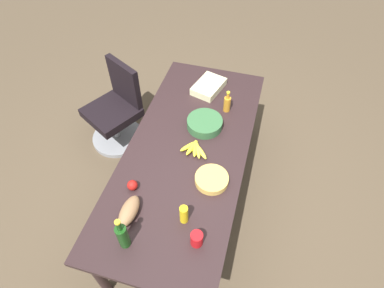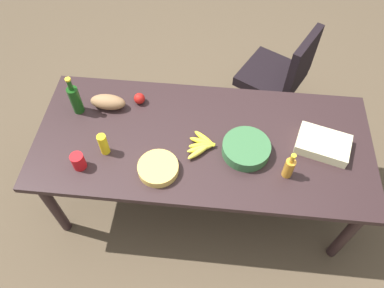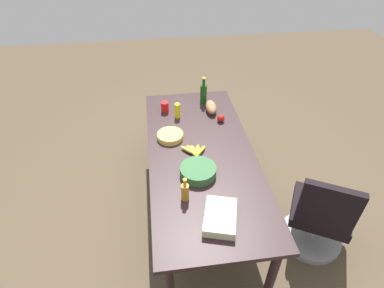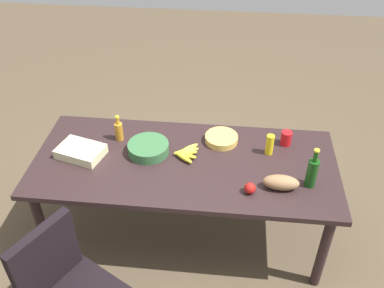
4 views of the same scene
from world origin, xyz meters
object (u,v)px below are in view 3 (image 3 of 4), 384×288
(office_chair, at_px, (318,219))
(dressing_bottle, at_px, (185,192))
(mustard_bottle, at_px, (177,111))
(chip_bowl, at_px, (170,136))
(apple_red, at_px, (221,118))
(bread_loaf, at_px, (211,107))
(sheet_cake, at_px, (220,217))
(banana_bunch, at_px, (194,151))
(wine_bottle, at_px, (204,93))
(red_solo_cup, at_px, (165,107))
(salad_bowl, at_px, (198,171))
(conference_table, at_px, (201,159))

(office_chair, xyz_separation_m, dressing_bottle, (0.04, 1.16, 0.48))
(mustard_bottle, xyz_separation_m, chip_bowl, (-0.35, 0.10, -0.05))
(office_chair, height_order, mustard_bottle, same)
(apple_red, bearing_deg, bread_loaf, 17.37)
(sheet_cake, bearing_deg, banana_bunch, 5.74)
(sheet_cake, distance_m, mustard_bottle, 1.36)
(wine_bottle, bearing_deg, chip_bowl, 145.50)
(apple_red, relative_size, red_solo_cup, 0.69)
(office_chair, xyz_separation_m, salad_bowl, (0.29, 1.02, 0.44))
(mustard_bottle, distance_m, apple_red, 0.45)
(salad_bowl, bearing_deg, wine_bottle, -11.54)
(wine_bottle, xyz_separation_m, red_solo_cup, (-0.13, 0.43, -0.06))
(wine_bottle, xyz_separation_m, mustard_bottle, (-0.26, 0.31, -0.04))
(wine_bottle, distance_m, salad_bowl, 1.15)
(office_chair, relative_size, salad_bowl, 3.04)
(mustard_bottle, bearing_deg, apple_red, -108.09)
(mustard_bottle, bearing_deg, sheet_cake, -172.99)
(red_solo_cup, bearing_deg, wine_bottle, -73.55)
(apple_red, height_order, chip_bowl, apple_red)
(bread_loaf, relative_size, apple_red, 3.16)
(sheet_cake, distance_m, bread_loaf, 1.43)
(sheet_cake, bearing_deg, mustard_bottle, 7.01)
(office_chair, relative_size, bread_loaf, 3.77)
(bread_loaf, bearing_deg, conference_table, 162.38)
(conference_table, relative_size, chip_bowl, 8.77)
(banana_bunch, bearing_deg, dressing_bottle, 164.55)
(sheet_cake, relative_size, red_solo_cup, 2.91)
(office_chair, height_order, bread_loaf, office_chair)
(red_solo_cup, bearing_deg, mustard_bottle, -136.46)
(red_solo_cup, bearing_deg, banana_bunch, -163.66)
(salad_bowl, bearing_deg, apple_red, -25.20)
(sheet_cake, xyz_separation_m, dressing_bottle, (0.23, 0.22, 0.04))
(dressing_bottle, relative_size, salad_bowl, 0.70)
(office_chair, distance_m, wine_bottle, 1.70)
(salad_bowl, height_order, chip_bowl, salad_bowl)
(conference_table, xyz_separation_m, mustard_bottle, (0.60, 0.15, 0.15))
(bread_loaf, relative_size, salad_bowl, 0.81)
(sheet_cake, xyz_separation_m, chip_bowl, (1.00, 0.27, -0.01))
(office_chair, height_order, red_solo_cup, office_chair)
(office_chair, distance_m, sheet_cake, 1.05)
(wine_bottle, height_order, dressing_bottle, wine_bottle)
(bread_loaf, bearing_deg, mustard_bottle, 99.72)
(sheet_cake, height_order, apple_red, apple_red)
(banana_bunch, bearing_deg, mustard_bottle, 8.61)
(office_chair, height_order, dressing_bottle, dressing_bottle)
(office_chair, relative_size, sheet_cake, 2.83)
(conference_table, height_order, bread_loaf, bread_loaf)
(bread_loaf, bearing_deg, banana_bunch, 157.44)
(salad_bowl, bearing_deg, bread_loaf, -16.78)
(conference_table, bearing_deg, mustard_bottle, 14.35)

